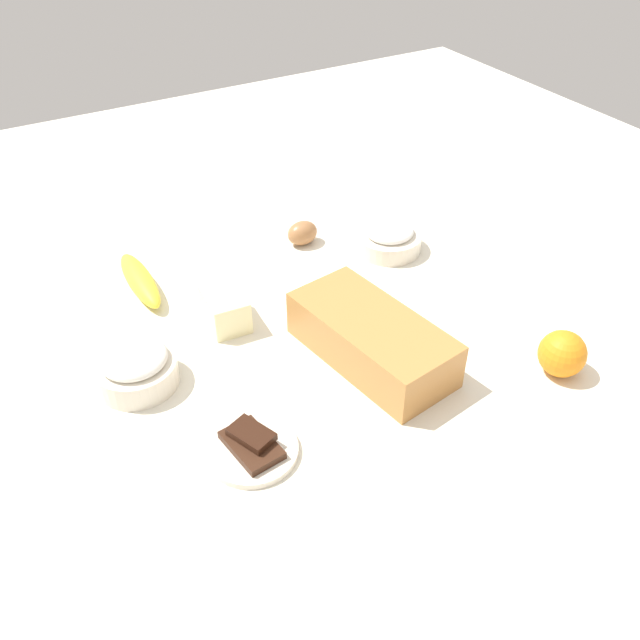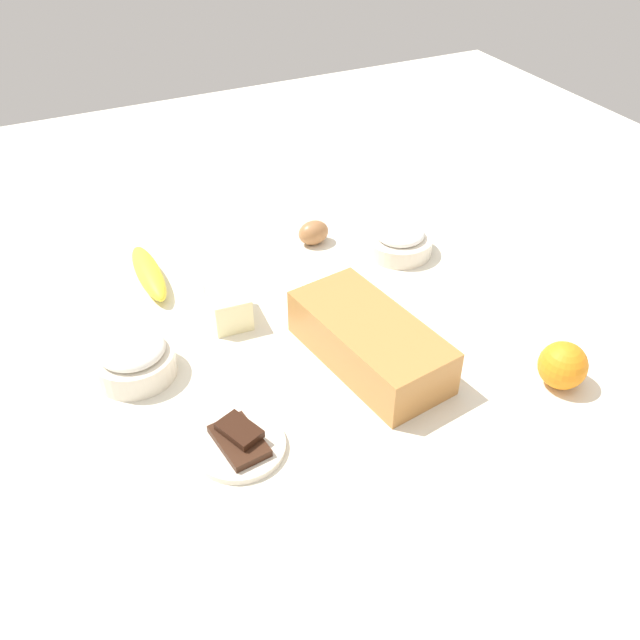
% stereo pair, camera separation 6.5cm
% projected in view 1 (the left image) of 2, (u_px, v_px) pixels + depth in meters
% --- Properties ---
extents(ground_plane, '(2.40, 2.40, 0.02)m').
position_uv_depth(ground_plane, '(320.00, 343.00, 1.16)').
color(ground_plane, silver).
extents(loaf_pan, '(0.30, 0.17, 0.08)m').
position_uv_depth(loaf_pan, '(372.00, 338.00, 1.09)').
color(loaf_pan, '#B77A3D').
rests_on(loaf_pan, ground_plane).
extents(flour_bowl, '(0.13, 0.13, 0.07)m').
position_uv_depth(flour_bowl, '(135.00, 367.00, 1.05)').
color(flour_bowl, silver).
rests_on(flour_bowl, ground_plane).
extents(sugar_bowl, '(0.13, 0.13, 0.06)m').
position_uv_depth(sugar_bowl, '(389.00, 238.00, 1.36)').
color(sugar_bowl, silver).
rests_on(sugar_bowl, ground_plane).
extents(banana, '(0.19, 0.05, 0.04)m').
position_uv_depth(banana, '(140.00, 280.00, 1.25)').
color(banana, yellow).
rests_on(banana, ground_plane).
extents(orange_fruit, '(0.07, 0.07, 0.07)m').
position_uv_depth(orange_fruit, '(562.00, 354.00, 1.06)').
color(orange_fruit, orange).
rests_on(orange_fruit, ground_plane).
extents(butter_block, '(0.09, 0.07, 0.06)m').
position_uv_depth(butter_block, '(225.00, 309.00, 1.17)').
color(butter_block, '#F4EDB2').
rests_on(butter_block, ground_plane).
extents(egg_near_butter, '(0.05, 0.07, 0.05)m').
position_uv_depth(egg_near_butter, '(302.00, 233.00, 1.38)').
color(egg_near_butter, '#A06B41').
rests_on(egg_near_butter, ground_plane).
extents(chocolate_plate, '(0.13, 0.13, 0.03)m').
position_uv_depth(chocolate_plate, '(252.00, 447.00, 0.95)').
color(chocolate_plate, silver).
rests_on(chocolate_plate, ground_plane).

